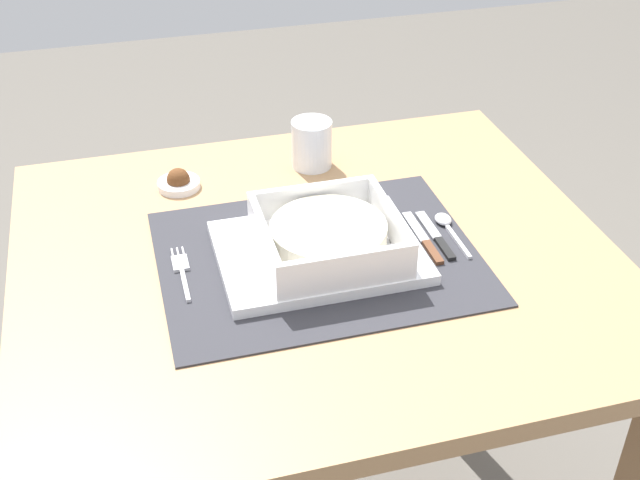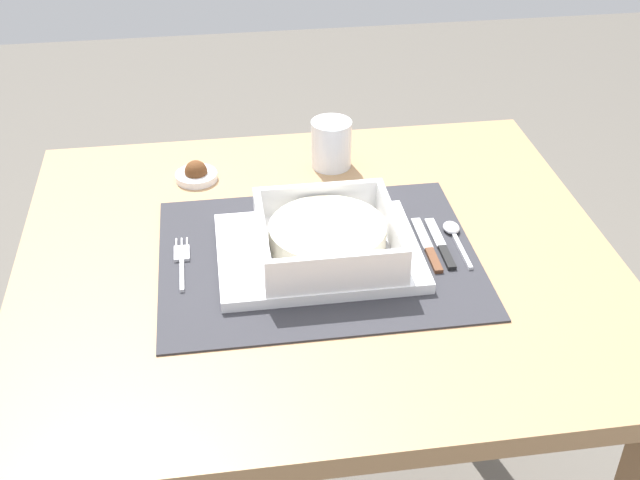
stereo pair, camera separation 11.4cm
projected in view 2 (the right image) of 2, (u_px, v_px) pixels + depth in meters
The scene contains 10 objects.
dining_table at pixel (317, 316), 1.23m from camera, with size 0.85×0.75×0.75m.
placemat at pixel (320, 257), 1.16m from camera, with size 0.45×0.35×0.00m, color #2D2D33.
serving_plate at pixel (318, 252), 1.15m from camera, with size 0.28×0.21×0.02m, color white.
porridge_bowl at pixel (328, 237), 1.12m from camera, with size 0.19×0.19×0.06m.
fork at pixel (182, 259), 1.14m from camera, with size 0.02×0.13×0.00m.
spoon at pixel (454, 233), 1.19m from camera, with size 0.02×0.12×0.01m.
butter_knife at pixel (442, 246), 1.17m from camera, with size 0.01×0.13×0.01m.
bread_knife at pixel (428, 248), 1.17m from camera, with size 0.01×0.14×0.01m.
drinking_glass at pixel (331, 146), 1.36m from camera, with size 0.07×0.07×0.08m.
condiment_saucer at pixel (196, 174), 1.33m from camera, with size 0.07×0.07×0.04m.
Camera 2 is at (-0.13, -0.94, 1.42)m, focal length 45.65 mm.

